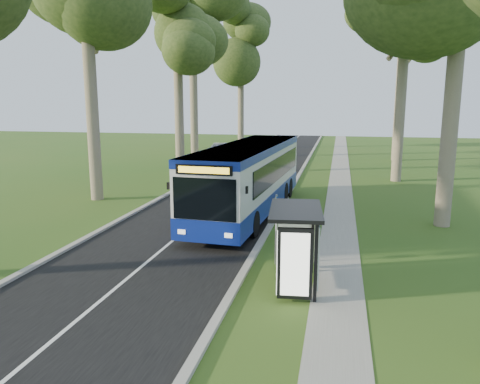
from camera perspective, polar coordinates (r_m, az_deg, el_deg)
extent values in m
plane|color=#2F581B|center=(16.94, 1.62, -7.93)|extent=(120.00, 120.00, 0.00)
cube|color=black|center=(27.10, -1.82, -0.65)|extent=(7.00, 100.00, 0.02)
cube|color=#9E9B93|center=(26.49, 5.55, -0.86)|extent=(0.25, 100.00, 0.12)
cube|color=#9E9B93|center=(28.12, -8.76, -0.24)|extent=(0.25, 100.00, 0.12)
cube|color=white|center=(27.10, -1.82, -0.62)|extent=(0.12, 100.00, 0.00)
cube|color=gray|center=(26.34, 12.05, -1.24)|extent=(1.50, 100.00, 0.02)
cube|color=silver|center=(22.93, 1.10, 1.99)|extent=(3.46, 12.96, 3.04)
cube|color=navy|center=(23.13, 1.09, -0.69)|extent=(3.49, 12.99, 0.85)
cube|color=navy|center=(22.76, 1.11, 5.35)|extent=(3.49, 12.99, 0.34)
cube|color=black|center=(16.75, -3.08, -0.96)|extent=(2.40, 0.20, 1.55)
cube|color=yellow|center=(16.53, -3.15, 2.64)|extent=(1.92, 0.14, 0.23)
cube|color=black|center=(17.19, -2.97, -5.79)|extent=(2.57, 0.28, 0.32)
cylinder|color=black|center=(19.73, -4.58, -3.52)|extent=(0.37, 1.13, 1.11)
cylinder|color=black|center=(19.20, 2.41, -3.91)|extent=(0.37, 1.13, 1.11)
cylinder|color=black|center=(27.01, 0.07, 0.50)|extent=(0.37, 1.13, 1.11)
cylinder|color=black|center=(26.62, 5.19, 0.29)|extent=(0.37, 1.13, 1.11)
cylinder|color=gray|center=(15.92, 4.43, -4.64)|extent=(0.08, 0.08, 2.43)
cube|color=navy|center=(15.70, 4.48, -1.57)|extent=(0.11, 0.34, 0.60)
cylinder|color=yellow|center=(15.68, 4.36, -1.04)|extent=(0.06, 0.21, 0.21)
cube|color=white|center=(15.87, 4.44, -3.97)|extent=(0.11, 0.30, 0.39)
cube|color=black|center=(13.07, 8.72, -8.62)|extent=(0.10, 0.10, 2.29)
cube|color=black|center=(15.29, 9.26, -5.70)|extent=(0.10, 0.10, 2.29)
cube|color=black|center=(13.89, 6.82, -2.23)|extent=(1.77, 2.92, 0.11)
cube|color=silver|center=(14.14, 9.32, -6.71)|extent=(0.26, 2.33, 1.83)
cube|color=black|center=(13.00, 6.17, -8.65)|extent=(0.97, 0.24, 2.01)
cube|color=white|center=(12.92, 6.13, -8.78)|extent=(0.78, 0.09, 1.78)
cube|color=black|center=(14.69, 7.83, -9.38)|extent=(0.50, 1.67, 0.05)
cylinder|color=black|center=(21.74, 8.67, -2.66)|extent=(0.45, 0.45, 0.81)
cylinder|color=black|center=(21.64, 8.70, -1.58)|extent=(0.48, 0.48, 0.04)
imported|color=white|center=(46.70, -2.75, 5.14)|extent=(1.68, 4.06, 1.38)
imported|color=#98999F|center=(46.73, -2.39, 5.12)|extent=(2.07, 4.26, 1.34)
cylinder|color=#7A6B56|center=(27.27, -17.65, 10.73)|extent=(0.68, 0.68, 11.18)
cylinder|color=#7A6B56|center=(35.79, -7.48, 11.06)|extent=(0.68, 0.68, 11.13)
ellipsoid|color=#2B4319|center=(36.27, -7.72, 20.39)|extent=(5.20, 5.20, 7.63)
cylinder|color=#7A6B56|center=(45.92, -5.68, 12.54)|extent=(0.74, 0.74, 13.45)
ellipsoid|color=#2B4319|center=(46.65, -5.86, 21.29)|extent=(5.20, 5.20, 9.22)
cylinder|color=#7A6B56|center=(54.95, 0.10, 11.66)|extent=(0.71, 0.71, 12.14)
ellipsoid|color=#2B4319|center=(55.39, 0.10, 18.32)|extent=(5.20, 5.20, 8.33)
cylinder|color=#7A6B56|center=(22.24, 24.49, 10.62)|extent=(0.69, 0.69, 11.44)
cylinder|color=#7A6B56|center=(33.99, 19.03, 10.87)|extent=(0.69, 0.69, 11.49)
ellipsoid|color=#2B4319|center=(34.56, 19.71, 20.97)|extent=(5.20, 5.20, 7.88)
cylinder|color=#7A6B56|center=(46.04, 18.77, 10.68)|extent=(0.68, 0.68, 11.31)
ellipsoid|color=#2B4319|center=(46.45, 19.25, 18.06)|extent=(5.20, 5.20, 7.76)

